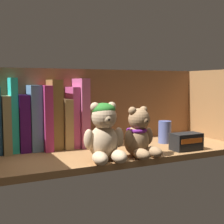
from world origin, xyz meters
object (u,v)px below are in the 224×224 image
(book_6, at_px, (54,114))
(book_8, at_px, (71,117))
(book_2, at_px, (13,115))
(book_4, at_px, (34,118))
(teddy_bear_larger, at_px, (104,133))
(book_3, at_px, (23,123))
(book_7, at_px, (64,123))
(small_product_box, at_px, (186,142))
(teddy_bear_smaller, at_px, (140,135))
(pillar_candle, at_px, (165,132))
(book_9, at_px, (79,112))
(book_1, at_px, (5,124))
(book_5, at_px, (44,117))

(book_6, distance_m, book_8, 0.06)
(book_2, height_order, book_4, book_2)
(teddy_bear_larger, bearing_deg, book_3, 128.44)
(book_3, bearing_deg, book_7, 0.00)
(book_4, height_order, book_7, book_4)
(book_7, relative_size, small_product_box, 1.67)
(teddy_bear_smaller, bearing_deg, book_3, 142.31)
(book_4, relative_size, teddy_bear_larger, 1.28)
(pillar_candle, bearing_deg, book_9, 161.79)
(book_6, distance_m, book_9, 0.09)
(book_1, bearing_deg, book_8, 0.00)
(teddy_bear_smaller, bearing_deg, book_5, 134.84)
(book_5, bearing_deg, book_6, 0.00)
(book_1, bearing_deg, book_2, 0.00)
(book_1, relative_size, small_product_box, 1.81)
(book_2, bearing_deg, teddy_bear_smaller, -35.16)
(book_9, bearing_deg, book_2, 180.00)
(book_2, relative_size, book_9, 1.01)
(book_7, height_order, pillar_candle, book_7)
(book_8, distance_m, small_product_box, 0.40)
(book_4, xyz_separation_m, teddy_bear_smaller, (0.27, -0.23, -0.04))
(book_2, bearing_deg, book_1, 180.00)
(book_5, xyz_separation_m, teddy_bear_larger, (0.12, -0.23, -0.03))
(book_2, xyz_separation_m, book_3, (0.03, 0.00, -0.03))
(teddy_bear_larger, xyz_separation_m, teddy_bear_smaller, (0.12, 0.00, -0.01))
(book_2, height_order, book_3, book_2)
(book_2, distance_m, book_7, 0.17)
(book_7, xyz_separation_m, teddy_bear_larger, (0.05, -0.23, -0.00))
(small_product_box, bearing_deg, book_7, 146.94)
(book_4, height_order, book_6, book_6)
(book_3, xyz_separation_m, book_6, (0.10, 0.00, 0.02))
(book_1, distance_m, small_product_box, 0.59)
(small_product_box, bearing_deg, teddy_bear_larger, -178.64)
(book_6, relative_size, book_8, 1.12)
(book_3, xyz_separation_m, book_4, (0.04, 0.00, 0.02))
(book_9, distance_m, teddy_bear_larger, 0.24)
(book_2, xyz_separation_m, teddy_bear_larger, (0.21, -0.23, -0.04))
(book_3, relative_size, pillar_candle, 2.24)
(book_5, distance_m, book_8, 0.10)
(book_4, relative_size, book_5, 1.01)
(book_9, distance_m, teddy_bear_smaller, 0.26)
(book_1, xyz_separation_m, book_6, (0.16, 0.00, 0.03))
(book_7, bearing_deg, book_6, 180.00)
(book_6, distance_m, teddy_bear_smaller, 0.31)
(book_6, bearing_deg, book_9, 0.00)
(book_1, bearing_deg, book_5, 0.00)
(book_5, distance_m, teddy_bear_smaller, 0.33)
(book_8, relative_size, teddy_bear_smaller, 1.37)
(book_3, relative_size, book_9, 0.78)
(book_8, distance_m, teddy_bear_smaller, 0.27)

